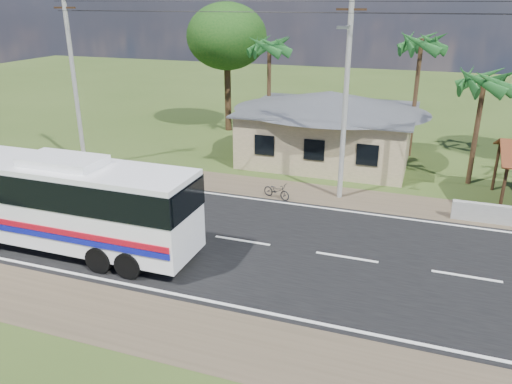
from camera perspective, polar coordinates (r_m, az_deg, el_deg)
ground at (r=21.60m, az=-1.56°, el=-5.62°), size 120.00×120.00×0.00m
road at (r=21.60m, az=-1.56°, el=-5.60°), size 120.00×16.00×0.03m
house at (r=32.34m, az=8.36°, el=8.27°), size 12.40×10.00×5.00m
utility_poles at (r=25.17m, az=9.52°, el=11.82°), size 32.80×2.22×11.00m
palm_near at (r=29.39m, az=24.65°, el=11.43°), size 2.80×2.80×6.70m
palm_mid at (r=33.61m, az=18.37°, el=15.75°), size 2.80×2.80×8.20m
palm_far at (r=35.84m, az=1.54°, el=16.26°), size 2.80×2.80×7.70m
tree_behind_house at (r=39.06m, az=-3.37°, el=17.28°), size 6.00×6.00×9.61m
coach_bus at (r=22.04m, az=-22.81°, el=-0.28°), size 12.95×2.87×4.02m
motorcycle at (r=25.99m, az=2.37°, el=0.15°), size 1.71×1.07×0.85m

